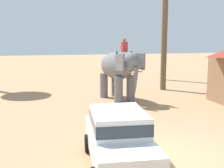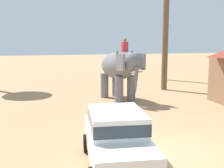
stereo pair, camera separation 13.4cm
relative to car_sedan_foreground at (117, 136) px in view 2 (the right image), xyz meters
The scene contains 3 objects.
ground_plane 2.06m from the car_sedan_foreground, 12.94° to the left, with size 120.00×120.00×0.00m, color tan.
car_sedan_foreground is the anchor object (origin of this frame).
elephant_with_mahout 9.52m from the car_sedan_foreground, 73.77° to the left, with size 2.44×4.02×3.88m.
Camera 2 is at (-3.95, -8.35, 3.84)m, focal length 45.69 mm.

